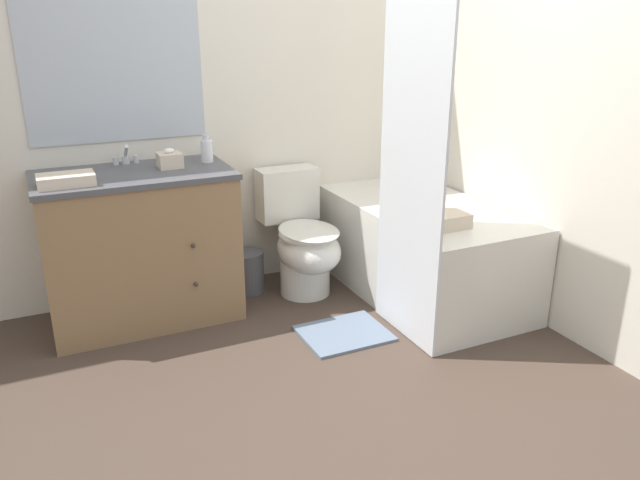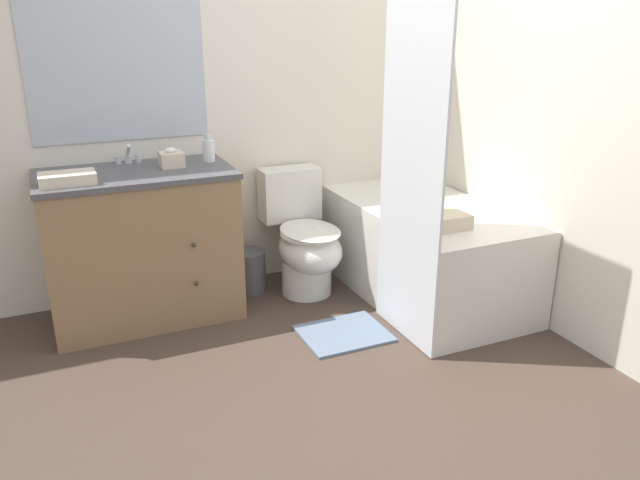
% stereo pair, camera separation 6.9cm
% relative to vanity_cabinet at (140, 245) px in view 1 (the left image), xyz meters
% --- Properties ---
extents(ground_plane, '(14.00, 14.00, 0.00)m').
position_rel_vanity_cabinet_xyz_m(ground_plane, '(0.74, -1.22, -0.44)').
color(ground_plane, '#47382D').
extents(wall_back, '(8.00, 0.06, 2.50)m').
position_rel_vanity_cabinet_xyz_m(wall_back, '(0.74, 0.31, 0.82)').
color(wall_back, silver).
rests_on(wall_back, ground_plane).
extents(wall_right, '(0.05, 2.51, 2.50)m').
position_rel_vanity_cabinet_xyz_m(wall_right, '(2.03, -0.47, 0.81)').
color(wall_right, silver).
rests_on(wall_right, ground_plane).
extents(vanity_cabinet, '(1.03, 0.61, 0.85)m').
position_rel_vanity_cabinet_xyz_m(vanity_cabinet, '(0.00, 0.00, 0.00)').
color(vanity_cabinet, olive).
rests_on(vanity_cabinet, ground_plane).
extents(sink_faucet, '(0.14, 0.12, 0.12)m').
position_rel_vanity_cabinet_xyz_m(sink_faucet, '(-0.00, 0.21, 0.45)').
color(sink_faucet, silver).
rests_on(sink_faucet, vanity_cabinet).
extents(toilet, '(0.38, 0.67, 0.74)m').
position_rel_vanity_cabinet_xyz_m(toilet, '(0.96, -0.07, -0.10)').
color(toilet, silver).
rests_on(toilet, ground_plane).
extents(bathtub, '(0.76, 1.39, 0.57)m').
position_rel_vanity_cabinet_xyz_m(bathtub, '(1.62, -0.41, -0.15)').
color(bathtub, silver).
rests_on(bathtub, ground_plane).
extents(shower_curtain, '(0.02, 0.57, 1.99)m').
position_rel_vanity_cabinet_xyz_m(shower_curtain, '(1.23, -0.82, 0.57)').
color(shower_curtain, white).
rests_on(shower_curtain, ground_plane).
extents(wastebasket, '(0.22, 0.22, 0.26)m').
position_rel_vanity_cabinet_xyz_m(wastebasket, '(0.64, 0.08, -0.31)').
color(wastebasket, '#4C4C51').
rests_on(wastebasket, ground_plane).
extents(tissue_box, '(0.13, 0.13, 0.11)m').
position_rel_vanity_cabinet_xyz_m(tissue_box, '(0.21, 0.03, 0.46)').
color(tissue_box, beige).
rests_on(tissue_box, vanity_cabinet).
extents(soap_dispenser, '(0.07, 0.07, 0.15)m').
position_rel_vanity_cabinet_xyz_m(soap_dispenser, '(0.43, 0.07, 0.48)').
color(soap_dispenser, silver).
rests_on(soap_dispenser, vanity_cabinet).
extents(hand_towel_folded, '(0.27, 0.17, 0.06)m').
position_rel_vanity_cabinet_xyz_m(hand_towel_folded, '(-0.34, -0.15, 0.45)').
color(hand_towel_folded, beige).
rests_on(hand_towel_folded, vanity_cabinet).
extents(bath_towel_folded, '(0.28, 0.21, 0.08)m').
position_rel_vanity_cabinet_xyz_m(bath_towel_folded, '(1.45, -0.78, 0.17)').
color(bath_towel_folded, beige).
rests_on(bath_towel_folded, bathtub).
extents(bath_mat, '(0.46, 0.38, 0.02)m').
position_rel_vanity_cabinet_xyz_m(bath_mat, '(0.93, -0.69, -0.43)').
color(bath_mat, slate).
rests_on(bath_mat, ground_plane).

